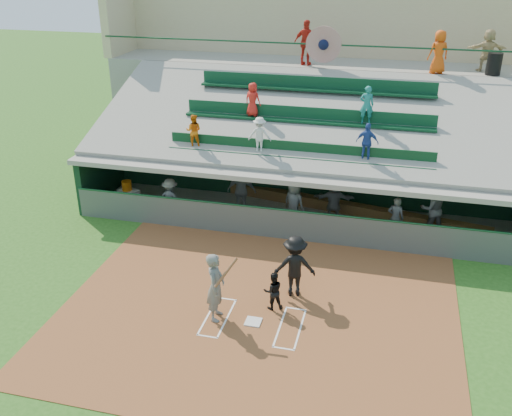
% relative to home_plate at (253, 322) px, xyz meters
% --- Properties ---
extents(ground, '(100.00, 100.00, 0.00)m').
position_rel_home_plate_xyz_m(ground, '(0.00, 0.00, -0.04)').
color(ground, '#275718').
rests_on(ground, ground).
extents(dirt_slab, '(11.00, 9.00, 0.02)m').
position_rel_home_plate_xyz_m(dirt_slab, '(0.00, 0.50, -0.03)').
color(dirt_slab, brown).
rests_on(dirt_slab, ground).
extents(home_plate, '(0.43, 0.43, 0.03)m').
position_rel_home_plate_xyz_m(home_plate, '(0.00, 0.00, 0.00)').
color(home_plate, silver).
rests_on(home_plate, dirt_slab).
extents(batters_box_chalk, '(2.65, 1.85, 0.01)m').
position_rel_home_plate_xyz_m(batters_box_chalk, '(0.00, 0.00, -0.01)').
color(batters_box_chalk, white).
rests_on(batters_box_chalk, dirt_slab).
extents(dugout_floor, '(16.00, 3.50, 0.04)m').
position_rel_home_plate_xyz_m(dugout_floor, '(0.00, 6.75, -0.02)').
color(dugout_floor, gray).
rests_on(dugout_floor, ground).
extents(concourse_slab, '(20.00, 3.00, 4.60)m').
position_rel_home_plate_xyz_m(concourse_slab, '(0.00, 13.50, 2.26)').
color(concourse_slab, gray).
rests_on(concourse_slab, ground).
extents(grandstand, '(20.40, 10.40, 7.80)m').
position_rel_home_plate_xyz_m(grandstand, '(-0.01, 10.51, 2.23)').
color(grandstand, '#525752').
rests_on(grandstand, ground).
extents(batter_at_plate, '(0.90, 0.80, 1.99)m').
position_rel_home_plate_xyz_m(batter_at_plate, '(-1.04, -0.03, 0.98)').
color(batter_at_plate, '#575A55').
rests_on(batter_at_plate, dirt_slab).
extents(catcher, '(0.68, 0.62, 1.14)m').
position_rel_home_plate_xyz_m(catcher, '(0.37, 0.79, 0.56)').
color(catcher, black).
rests_on(catcher, dirt_slab).
extents(home_umpire, '(1.34, 0.96, 1.88)m').
position_rel_home_plate_xyz_m(home_umpire, '(0.82, 1.66, 0.93)').
color(home_umpire, black).
rests_on(home_umpire, dirt_slab).
extents(dugout_bench, '(13.36, 3.03, 0.41)m').
position_rel_home_plate_xyz_m(dugout_bench, '(0.29, 7.91, 0.21)').
color(dugout_bench, brown).
rests_on(dugout_bench, dugout_floor).
extents(white_table, '(0.89, 0.79, 0.64)m').
position_rel_home_plate_xyz_m(white_table, '(-6.63, 6.25, 0.33)').
color(white_table, white).
rests_on(white_table, dugout_floor).
extents(water_cooler, '(0.38, 0.38, 0.38)m').
position_rel_home_plate_xyz_m(water_cooler, '(-6.67, 6.23, 0.84)').
color(water_cooler, '#D5680C').
rests_on(water_cooler, white_table).
extents(dugout_player_a, '(1.07, 0.68, 1.59)m').
position_rel_home_plate_xyz_m(dugout_player_a, '(-4.57, 5.52, 0.80)').
color(dugout_player_a, '#525550').
rests_on(dugout_player_a, dugout_floor).
extents(dugout_player_b, '(1.12, 0.52, 1.87)m').
position_rel_home_plate_xyz_m(dugout_player_b, '(-2.12, 6.59, 0.94)').
color(dugout_player_b, '#60635D').
rests_on(dugout_player_b, dugout_floor).
extents(dugout_player_c, '(0.99, 0.85, 1.71)m').
position_rel_home_plate_xyz_m(dugout_player_c, '(-0.04, 6.14, 0.86)').
color(dugout_player_c, '#595C57').
rests_on(dugout_player_c, dugout_floor).
extents(dugout_player_d, '(1.56, 0.67, 1.63)m').
position_rel_home_plate_xyz_m(dugout_player_d, '(1.33, 6.84, 0.82)').
color(dugout_player_d, '#62645E').
rests_on(dugout_player_d, dugout_floor).
extents(dugout_player_e, '(0.62, 0.46, 1.55)m').
position_rel_home_plate_xyz_m(dugout_player_e, '(3.57, 5.92, 0.78)').
color(dugout_player_e, '#51544F').
rests_on(dugout_player_e, dugout_floor).
extents(dugout_player_f, '(1.06, 0.92, 1.86)m').
position_rel_home_plate_xyz_m(dugout_player_f, '(4.82, 6.70, 0.94)').
color(dugout_player_f, '#5E615B').
rests_on(dugout_player_f, dugout_floor).
extents(trash_bin, '(0.58, 0.58, 0.88)m').
position_rel_home_plate_xyz_m(trash_bin, '(6.85, 12.40, 5.00)').
color(trash_bin, black).
rests_on(trash_bin, concourse_slab).
extents(concourse_staff_a, '(1.19, 0.68, 1.90)m').
position_rel_home_plate_xyz_m(concourse_staff_a, '(-0.82, 12.60, 5.52)').
color(concourse_staff_a, '#B42014').
rests_on(concourse_staff_a, concourse_slab).
extents(concourse_staff_b, '(0.99, 0.84, 1.72)m').
position_rel_home_plate_xyz_m(concourse_staff_b, '(4.65, 12.12, 5.43)').
color(concourse_staff_b, '#D5480C').
rests_on(concourse_staff_b, concourse_slab).
extents(concourse_staff_c, '(1.63, 0.73, 1.70)m').
position_rel_home_plate_xyz_m(concourse_staff_c, '(6.61, 13.15, 5.42)').
color(concourse_staff_c, tan).
rests_on(concourse_staff_c, concourse_slab).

